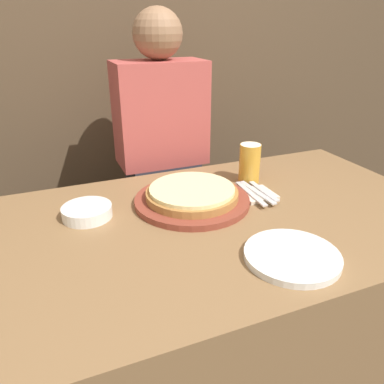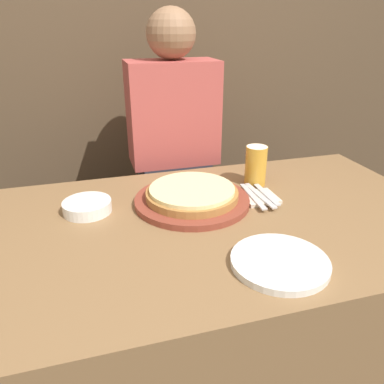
{
  "view_description": "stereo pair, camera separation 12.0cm",
  "coord_description": "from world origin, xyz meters",
  "px_view_note": "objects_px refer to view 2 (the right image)",
  "views": [
    {
      "loc": [
        -0.41,
        -0.89,
        1.26
      ],
      "look_at": [
        0.01,
        0.12,
        0.76
      ],
      "focal_mm": 35.0,
      "sensor_mm": 36.0,
      "label": 1
    },
    {
      "loc": [
        -0.29,
        -0.93,
        1.26
      ],
      "look_at": [
        0.01,
        0.12,
        0.76
      ],
      "focal_mm": 35.0,
      "sensor_mm": 36.0,
      "label": 2
    }
  ],
  "objects_px": {
    "fork": "(253,196)",
    "dinner_knife": "(260,195)",
    "dinner_plate": "(280,262)",
    "beer_glass": "(256,164)",
    "spoon": "(267,194)",
    "side_bowl": "(87,206)",
    "pizza_on_board": "(192,196)",
    "diner_person": "(174,172)"
  },
  "relations": [
    {
      "from": "dinner_plate",
      "to": "fork",
      "type": "relative_size",
      "value": 1.2
    },
    {
      "from": "pizza_on_board",
      "to": "side_bowl",
      "type": "xyz_separation_m",
      "value": [
        -0.33,
        0.03,
        -0.01
      ]
    },
    {
      "from": "dinner_knife",
      "to": "spoon",
      "type": "distance_m",
      "value": 0.03
    },
    {
      "from": "dinner_plate",
      "to": "fork",
      "type": "xyz_separation_m",
      "value": [
        0.09,
        0.35,
        0.01
      ]
    },
    {
      "from": "fork",
      "to": "diner_person",
      "type": "xyz_separation_m",
      "value": [
        -0.15,
        0.5,
        -0.09
      ]
    },
    {
      "from": "dinner_plate",
      "to": "spoon",
      "type": "xyz_separation_m",
      "value": [
        0.14,
        0.35,
        0.01
      ]
    },
    {
      "from": "fork",
      "to": "dinner_knife",
      "type": "bearing_deg",
      "value": 0.0
    },
    {
      "from": "dinner_plate",
      "to": "diner_person",
      "type": "relative_size",
      "value": 0.18
    },
    {
      "from": "pizza_on_board",
      "to": "fork",
      "type": "height_order",
      "value": "pizza_on_board"
    },
    {
      "from": "pizza_on_board",
      "to": "diner_person",
      "type": "bearing_deg",
      "value": 83.81
    },
    {
      "from": "beer_glass",
      "to": "spoon",
      "type": "relative_size",
      "value": 0.84
    },
    {
      "from": "dinner_knife",
      "to": "fork",
      "type": "bearing_deg",
      "value": 180.0
    },
    {
      "from": "pizza_on_board",
      "to": "fork",
      "type": "distance_m",
      "value": 0.2
    },
    {
      "from": "beer_glass",
      "to": "dinner_knife",
      "type": "distance_m",
      "value": 0.14
    },
    {
      "from": "fork",
      "to": "diner_person",
      "type": "relative_size",
      "value": 0.15
    },
    {
      "from": "dinner_plate",
      "to": "fork",
      "type": "bearing_deg",
      "value": 75.85
    },
    {
      "from": "dinner_plate",
      "to": "dinner_knife",
      "type": "distance_m",
      "value": 0.37
    },
    {
      "from": "dinner_knife",
      "to": "diner_person",
      "type": "xyz_separation_m",
      "value": [
        -0.17,
        0.5,
        -0.09
      ]
    },
    {
      "from": "side_bowl",
      "to": "diner_person",
      "type": "xyz_separation_m",
      "value": [
        0.38,
        0.43,
        -0.09
      ]
    },
    {
      "from": "pizza_on_board",
      "to": "spoon",
      "type": "relative_size",
      "value": 2.2
    },
    {
      "from": "pizza_on_board",
      "to": "spoon",
      "type": "xyz_separation_m",
      "value": [
        0.25,
        -0.03,
        -0.01
      ]
    },
    {
      "from": "diner_person",
      "to": "fork",
      "type": "bearing_deg",
      "value": -73.49
    },
    {
      "from": "beer_glass",
      "to": "fork",
      "type": "relative_size",
      "value": 0.71
    },
    {
      "from": "beer_glass",
      "to": "side_bowl",
      "type": "height_order",
      "value": "beer_glass"
    },
    {
      "from": "dinner_knife",
      "to": "beer_glass",
      "type": "bearing_deg",
      "value": 72.71
    },
    {
      "from": "fork",
      "to": "dinner_plate",
      "type": "bearing_deg",
      "value": -104.15
    },
    {
      "from": "beer_glass",
      "to": "side_bowl",
      "type": "relative_size",
      "value": 0.95
    },
    {
      "from": "fork",
      "to": "spoon",
      "type": "relative_size",
      "value": 1.18
    },
    {
      "from": "dinner_plate",
      "to": "pizza_on_board",
      "type": "bearing_deg",
      "value": 105.96
    },
    {
      "from": "dinner_knife",
      "to": "diner_person",
      "type": "relative_size",
      "value": 0.15
    },
    {
      "from": "fork",
      "to": "dinner_knife",
      "type": "relative_size",
      "value": 1.0
    },
    {
      "from": "beer_glass",
      "to": "spoon",
      "type": "xyz_separation_m",
      "value": [
        -0.01,
        -0.12,
        -0.06
      ]
    },
    {
      "from": "beer_glass",
      "to": "pizza_on_board",
      "type": "bearing_deg",
      "value": -161.24
    },
    {
      "from": "beer_glass",
      "to": "fork",
      "type": "xyz_separation_m",
      "value": [
        -0.06,
        -0.12,
        -0.06
      ]
    },
    {
      "from": "side_bowl",
      "to": "dinner_plate",
      "type": "bearing_deg",
      "value": -43.65
    },
    {
      "from": "side_bowl",
      "to": "fork",
      "type": "relative_size",
      "value": 0.75
    },
    {
      "from": "dinner_knife",
      "to": "diner_person",
      "type": "bearing_deg",
      "value": 109.1
    },
    {
      "from": "spoon",
      "to": "fork",
      "type": "bearing_deg",
      "value": 180.0
    },
    {
      "from": "beer_glass",
      "to": "fork",
      "type": "bearing_deg",
      "value": -117.28
    },
    {
      "from": "beer_glass",
      "to": "dinner_knife",
      "type": "xyz_separation_m",
      "value": [
        -0.04,
        -0.12,
        -0.06
      ]
    },
    {
      "from": "side_bowl",
      "to": "dinner_knife",
      "type": "bearing_deg",
      "value": -6.81
    },
    {
      "from": "dinner_knife",
      "to": "diner_person",
      "type": "height_order",
      "value": "diner_person"
    }
  ]
}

